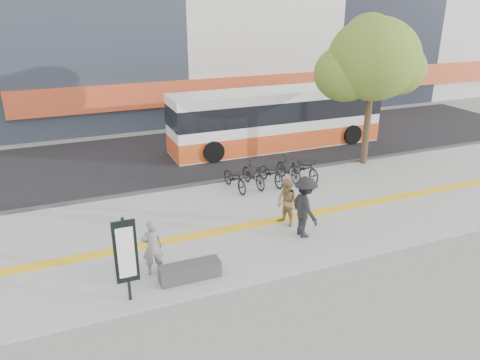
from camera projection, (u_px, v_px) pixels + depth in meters
name	position (u px, v px, depth m)	size (l,w,h in m)	color
ground	(261.00, 242.00, 14.06)	(120.00, 120.00, 0.00)	slate
sidewalk	(242.00, 220.00, 15.34)	(40.00, 7.00, 0.08)	gray
tactile_strip	(248.00, 226.00, 14.89)	(40.00, 0.45, 0.01)	yellow
street	(181.00, 155.00, 21.79)	(40.00, 8.00, 0.06)	black
curb	(208.00, 183.00, 18.34)	(40.00, 0.25, 0.14)	#323234
bench	(190.00, 271.00, 11.99)	(1.60, 0.45, 0.45)	#323234
signboard	(126.00, 253.00, 10.77)	(0.55, 0.10, 2.20)	black
street_tree	(371.00, 61.00, 19.11)	(4.40, 3.80, 6.31)	#3D2C1B
bus	(277.00, 120.00, 22.57)	(10.57, 2.51, 2.81)	white
bicycle_row	(271.00, 172.00, 18.11)	(3.86, 1.84, 1.04)	black
seated_woman	(153.00, 247.00, 12.05)	(0.57, 0.37, 1.56)	black
pedestrian_tan	(287.00, 203.00, 14.68)	(0.76, 0.59, 1.56)	olive
pedestrian_dark	(305.00, 207.00, 13.95)	(1.24, 0.71, 1.92)	black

